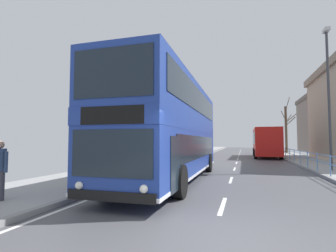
% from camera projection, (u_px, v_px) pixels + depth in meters
% --- Properties ---
extents(ground, '(15.80, 140.00, 0.20)m').
position_uv_depth(ground, '(172.00, 235.00, 4.67)').
color(ground, '#4C4C51').
extents(double_decker_bus_main, '(2.71, 11.40, 4.37)m').
position_uv_depth(double_decker_bus_main, '(172.00, 130.00, 11.54)').
color(double_decker_bus_main, navy).
rests_on(double_decker_bus_main, ground).
extents(background_bus_far_lane, '(2.72, 9.06, 3.12)m').
position_uv_depth(background_bus_far_lane, '(266.00, 142.00, 27.75)').
color(background_bus_far_lane, red).
rests_on(background_bus_far_lane, ground).
extents(pedestrian_railing_far_kerb, '(0.05, 28.65, 0.98)m').
position_uv_depth(pedestrian_railing_far_kerb, '(304.00, 155.00, 17.10)').
color(pedestrian_railing_far_kerb, '#598CC6').
rests_on(pedestrian_railing_far_kerb, ground).
extents(street_lamp_far_side, '(0.28, 0.60, 8.17)m').
position_uv_depth(street_lamp_far_side, '(328.00, 87.00, 14.52)').
color(street_lamp_far_side, '#38383D').
rests_on(street_lamp_far_side, ground).
extents(bare_tree_far_00, '(2.05, 1.60, 7.84)m').
position_uv_depth(bare_tree_far_00, '(286.00, 128.00, 36.64)').
color(bare_tree_far_00, '#4C3D2D').
rests_on(bare_tree_far_00, ground).
extents(background_building_01, '(9.48, 11.40, 9.64)m').
position_uv_depth(background_building_01, '(332.00, 123.00, 43.98)').
color(background_building_01, slate).
rests_on(background_building_01, ground).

